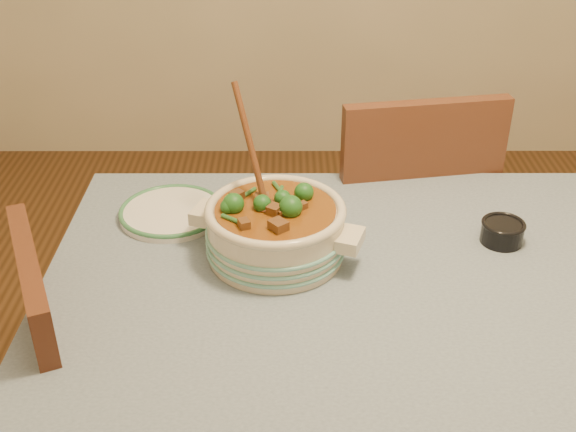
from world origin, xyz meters
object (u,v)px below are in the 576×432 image
object	(u,v)px
white_plate	(172,212)
chair_far	(403,218)
dining_table	(432,326)
stew_casserole	(275,225)
condiment_bowl	(503,231)
chair_left	(7,411)

from	to	relation	value
white_plate	chair_far	distance (m)	0.75
dining_table	stew_casserole	xyz separation A→B (m)	(-0.34, 0.14, 0.17)
stew_casserole	chair_far	xyz separation A→B (m)	(0.37, 0.51, -0.29)
stew_casserole	condiment_bowl	bearing A→B (deg)	5.97
dining_table	chair_far	world-z (taller)	chair_far
stew_casserole	chair_far	distance (m)	0.69
dining_table	stew_casserole	distance (m)	0.40
condiment_bowl	chair_far	bearing A→B (deg)	108.22
condiment_bowl	chair_far	world-z (taller)	chair_far
stew_casserole	condiment_bowl	size ratio (longest dim) A/B	3.06
chair_far	chair_left	distance (m)	1.21
stew_casserole	white_plate	distance (m)	0.32
white_plate	chair_far	size ratio (longest dim) A/B	0.27
white_plate	chair_left	distance (m)	0.58
dining_table	stew_casserole	bearing A→B (deg)	157.46
chair_far	chair_left	bearing A→B (deg)	27.91
white_plate	dining_table	bearing A→B (deg)	-27.67
white_plate	condiment_bowl	world-z (taller)	condiment_bowl
condiment_bowl	chair_left	world-z (taller)	chair_left
dining_table	chair_left	world-z (taller)	chair_left
dining_table	condiment_bowl	world-z (taller)	condiment_bowl
condiment_bowl	chair_left	xyz separation A→B (m)	(-1.11, -0.28, -0.28)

